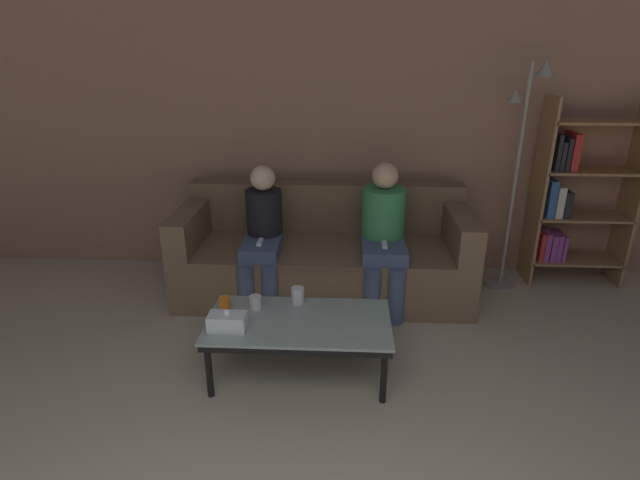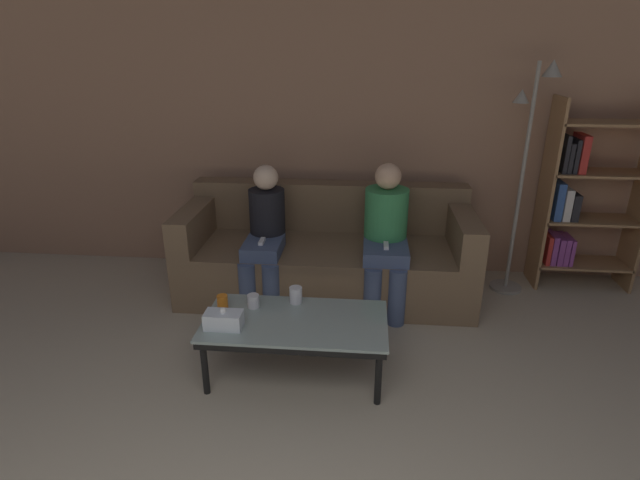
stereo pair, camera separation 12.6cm
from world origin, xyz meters
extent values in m
cube|color=#9E755B|center=(0.00, 4.18, 1.30)|extent=(12.00, 0.06, 2.60)
cube|color=brown|center=(0.00, 3.59, 0.22)|extent=(2.32, 0.92, 0.44)
cube|color=brown|center=(0.00, 3.95, 0.65)|extent=(2.32, 0.20, 0.41)
cube|color=brown|center=(-1.07, 3.59, 0.58)|extent=(0.18, 0.92, 0.29)
cube|color=brown|center=(1.07, 3.59, 0.58)|extent=(0.18, 0.92, 0.29)
cube|color=#8C9E99|center=(-0.10, 2.47, 0.38)|extent=(1.11, 0.58, 0.02)
cube|color=black|center=(-0.10, 2.47, 0.35)|extent=(1.09, 0.57, 0.04)
cylinder|color=black|center=(-0.60, 2.23, 0.16)|extent=(0.04, 0.04, 0.33)
cylinder|color=black|center=(0.41, 2.23, 0.16)|extent=(0.04, 0.04, 0.33)
cylinder|color=black|center=(-0.60, 2.71, 0.16)|extent=(0.04, 0.04, 0.33)
cylinder|color=black|center=(0.41, 2.71, 0.16)|extent=(0.04, 0.04, 0.33)
cylinder|color=silver|center=(-0.12, 2.68, 0.44)|extent=(0.08, 0.08, 0.11)
cylinder|color=orange|center=(-0.57, 2.55, 0.44)|extent=(0.07, 0.07, 0.10)
cylinder|color=silver|center=(-0.38, 2.60, 0.43)|extent=(0.08, 0.08, 0.09)
cube|color=silver|center=(-0.50, 2.34, 0.44)|extent=(0.22, 0.12, 0.10)
sphere|color=white|center=(-0.50, 2.34, 0.50)|extent=(0.04, 0.04, 0.04)
cube|color=#9E754C|center=(1.77, 3.95, 0.79)|extent=(0.02, 0.32, 1.57)
cube|color=#9E754C|center=(2.53, 3.95, 0.79)|extent=(0.02, 0.32, 1.57)
cube|color=#9E754C|center=(2.15, 3.95, 0.20)|extent=(0.76, 0.32, 0.02)
cube|color=red|center=(1.85, 3.95, 0.33)|extent=(0.03, 0.24, 0.25)
cube|color=#8E4293|center=(1.89, 3.95, 0.33)|extent=(0.04, 0.24, 0.25)
cube|color=#8E4293|center=(1.94, 3.95, 0.32)|extent=(0.04, 0.24, 0.23)
cube|color=#8E4293|center=(1.99, 3.95, 0.32)|extent=(0.04, 0.24, 0.23)
cube|color=#8E4293|center=(2.03, 3.95, 0.32)|extent=(0.03, 0.24, 0.23)
cube|color=#9E754C|center=(2.15, 3.95, 0.59)|extent=(0.76, 0.32, 0.02)
cube|color=#33569E|center=(1.86, 3.95, 0.76)|extent=(0.06, 0.24, 0.31)
cube|color=silver|center=(1.93, 3.95, 0.73)|extent=(0.06, 0.24, 0.26)
cube|color=#232328|center=(1.99, 3.95, 0.71)|extent=(0.06, 0.24, 0.22)
cube|color=#9E754C|center=(2.15, 3.95, 0.98)|extent=(0.76, 0.32, 0.02)
cube|color=#232328|center=(1.84, 3.95, 1.14)|extent=(0.03, 0.24, 0.29)
cube|color=#232328|center=(1.88, 3.95, 1.11)|extent=(0.03, 0.24, 0.24)
cube|color=#232328|center=(1.92, 3.95, 1.13)|extent=(0.03, 0.24, 0.27)
cube|color=red|center=(1.98, 3.95, 1.14)|extent=(0.06, 0.24, 0.30)
cube|color=#9E754C|center=(2.15, 3.95, 1.38)|extent=(0.76, 0.32, 0.02)
cylinder|color=gray|center=(1.52, 3.80, 0.01)|extent=(0.26, 0.26, 0.02)
cylinder|color=gray|center=(1.52, 3.80, 0.92)|extent=(0.03, 0.03, 1.83)
cone|color=gray|center=(1.62, 3.80, 1.78)|extent=(0.14, 0.14, 0.12)
cone|color=gray|center=(1.44, 3.84, 1.58)|extent=(0.12, 0.12, 0.10)
cylinder|color=#47567A|center=(-0.56, 3.14, 0.22)|extent=(0.13, 0.13, 0.44)
cylinder|color=#47567A|center=(-0.38, 3.14, 0.22)|extent=(0.13, 0.13, 0.44)
cube|color=#47567A|center=(-0.47, 3.34, 0.49)|extent=(0.28, 0.40, 0.10)
cylinder|color=black|center=(-0.47, 3.54, 0.67)|extent=(0.28, 0.28, 0.45)
sphere|color=beige|center=(-0.47, 3.54, 0.99)|extent=(0.19, 0.19, 0.19)
cube|color=white|center=(-0.47, 3.30, 0.56)|extent=(0.04, 0.12, 0.02)
cylinder|color=#47567A|center=(0.38, 3.13, 0.22)|extent=(0.13, 0.13, 0.44)
cylinder|color=#47567A|center=(0.56, 3.13, 0.22)|extent=(0.13, 0.13, 0.44)
cube|color=#47567A|center=(0.47, 3.33, 0.49)|extent=(0.33, 0.40, 0.10)
cylinder|color=#388E51|center=(0.47, 3.54, 0.68)|extent=(0.33, 0.33, 0.48)
sphere|color=#DBAD89|center=(0.47, 3.54, 1.02)|extent=(0.20, 0.20, 0.20)
cube|color=white|center=(0.47, 3.29, 0.56)|extent=(0.04, 0.12, 0.02)
camera|label=1|loc=(0.17, -0.15, 1.95)|focal=28.00mm
camera|label=2|loc=(0.29, -0.14, 1.95)|focal=28.00mm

